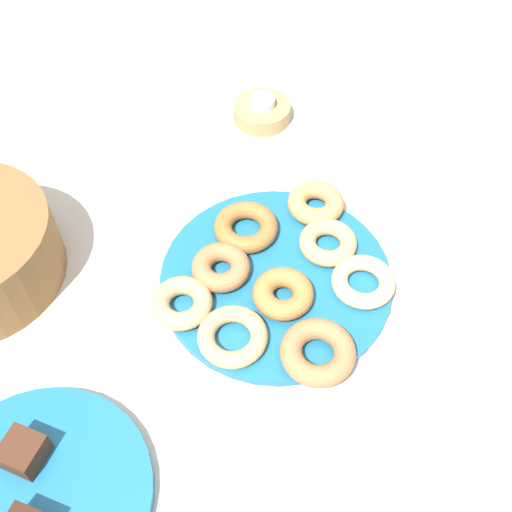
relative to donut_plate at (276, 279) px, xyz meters
The scene contains 15 objects.
ground_plane 0.01m from the donut_plate, ahead, with size 2.40×2.40×0.00m, color beige.
donut_plate is the anchor object (origin of this frame).
donut_0 0.09m from the donut_plate, 50.79° to the left, with size 0.09×0.09×0.03m, color #AD6B33.
donut_1 0.08m from the donut_plate, 108.69° to the left, with size 0.08×0.08×0.03m, color #B27547.
donut_2 0.09m from the donut_plate, 34.66° to the right, with size 0.08×0.08×0.02m, color tan.
donut_3 0.12m from the donut_plate, behind, with size 0.09×0.09×0.02m, color tan.
donut_4 0.05m from the donut_plate, 146.48° to the right, with size 0.08×0.08×0.03m, color #BC7A3D.
donut_5 0.14m from the donut_plate, ahead, with size 0.08×0.08×0.03m, color tan.
donut_6 0.14m from the donut_plate, 136.96° to the right, with size 0.10×0.10×0.03m, color #B27547.
donut_7 0.14m from the donut_plate, 135.08° to the left, with size 0.08×0.08×0.03m, color tan.
donut_8 0.12m from the donut_plate, 76.85° to the right, with size 0.09×0.09×0.02m, color #EABC84.
cake_plate 0.40m from the donut_plate, 159.84° to the left, with size 0.26×0.26×0.02m, color #1E6B93.
brownie_far 0.39m from the donut_plate, 153.70° to the left, with size 0.04×0.04×0.03m, color #472819.
candle_holder 0.35m from the donut_plate, 24.87° to the left, with size 0.10×0.10×0.03m, color tan.
tealight 0.35m from the donut_plate, 24.87° to the left, with size 0.04×0.04×0.01m, color silver.
Camera 1 is at (-0.48, -0.16, 0.72)m, focal length 43.97 mm.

